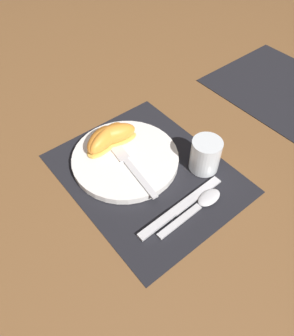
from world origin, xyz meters
name	(u,v)px	position (x,y,z in m)	size (l,w,h in m)	color
ground_plane	(147,174)	(0.00, 0.00, 0.00)	(3.00, 3.00, 0.00)	brown
placemat	(147,173)	(0.00, 0.00, 0.00)	(0.41, 0.33, 0.00)	black
placemat_far	(287,91)	(0.02, 0.51, 0.00)	(0.41, 0.33, 0.00)	black
plate	(125,159)	(-0.06, -0.02, 0.01)	(0.25, 0.25, 0.02)	white
juice_glass	(205,156)	(0.07, 0.11, 0.04)	(0.07, 0.07, 0.08)	silver
knife	(179,208)	(0.12, -0.01, 0.01)	(0.02, 0.23, 0.01)	silver
spoon	(201,204)	(0.14, 0.03, 0.01)	(0.04, 0.17, 0.01)	silver
fork	(127,162)	(-0.04, -0.02, 0.02)	(0.20, 0.04, 0.00)	silver
citrus_wedge_0	(114,135)	(-0.11, -0.01, 0.04)	(0.08, 0.12, 0.05)	#F7C656
citrus_wedge_1	(107,139)	(-0.11, -0.03, 0.04)	(0.07, 0.12, 0.05)	#F7C656
citrus_wedge_2	(100,140)	(-0.12, -0.04, 0.04)	(0.09, 0.11, 0.04)	#F7C656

